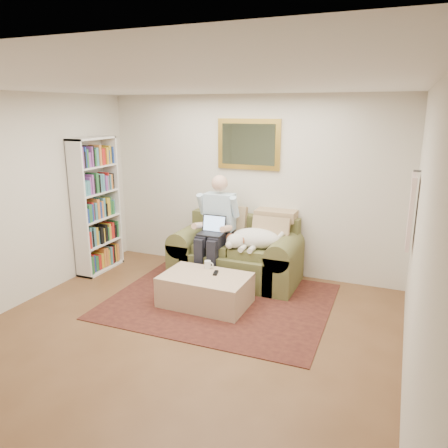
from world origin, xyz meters
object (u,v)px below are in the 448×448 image
Objects in this scene: sleeping_dog at (256,238)px; seated_man at (214,230)px; coffee_mug at (208,265)px; sofa at (236,259)px; bookshelf at (96,206)px; laptop at (212,229)px; ottoman at (205,290)px.

seated_man is at bearing -172.87° from sleeping_dog.
seated_man is at bearing 104.34° from coffee_mug.
sofa is 0.89× the size of bookshelf.
laptop is at bearing 106.39° from coffee_mug.
laptop is 3.47× the size of coffee_mug.
bookshelf is at bearing -174.25° from laptop.
seated_man is 15.02× the size of coffee_mug.
seated_man is 0.63m from coffee_mug.
laptop reaches higher than coffee_mug.
sleeping_dog is (0.59, 0.14, -0.10)m from laptop.
bookshelf is (-2.08, -0.42, 0.69)m from sofa.
seated_man is 2.04× the size of sleeping_dog.
sleeping_dog is (0.32, -0.09, 0.37)m from sofa.
bookshelf is at bearing 165.57° from ottoman.
ottoman is (-0.05, -0.94, -0.11)m from sofa.
laptop is (0.00, -0.07, 0.04)m from seated_man.
laptop is 0.47× the size of sleeping_dog.
ottoman is at bearing -71.82° from coffee_mug.
laptop is 0.94m from ottoman.
bookshelf reaches higher than seated_man.
sleeping_dog is 0.37× the size of bookshelf.
seated_man reaches higher than sleeping_dog.
sofa reaches higher than coffee_mug.
sleeping_dog is at bearing 7.72° from bookshelf.
sofa is at bearing 164.26° from sleeping_dog.
bookshelf is (-1.81, -0.18, 0.21)m from laptop.
laptop is 0.17× the size of bookshelf.
seated_man reaches higher than sofa.
sleeping_dog is at bearing 53.05° from coffee_mug.
coffee_mug is (-0.45, -0.60, -0.24)m from sleeping_dog.
sofa is at bearing 86.77° from ottoman.
ottoman is at bearing -113.81° from sleeping_dog.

